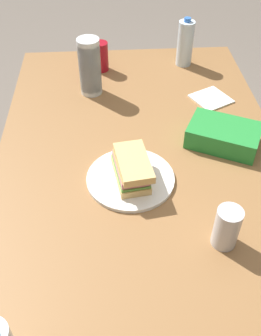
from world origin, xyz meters
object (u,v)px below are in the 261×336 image
object	(u,v)px
sandwich	(131,168)
soda_can_silver	(227,227)
water_bottle_tall	(185,43)
paper_plate	(130,178)
plastic_cup_stack	(90,67)
soda_can_red	(100,56)
dining_table	(141,178)
chip_bag	(224,135)

from	to	relation	value
sandwich	soda_can_silver	bearing A→B (deg)	42.92
sandwich	water_bottle_tall	size ratio (longest dim) A/B	0.94
paper_plate	soda_can_silver	world-z (taller)	soda_can_silver
plastic_cup_stack	sandwich	bearing A→B (deg)	13.77
soda_can_red	plastic_cup_stack	bearing A→B (deg)	-12.52
dining_table	chip_bag	bearing A→B (deg)	101.64
dining_table	plastic_cup_stack	distance (m)	0.48
sandwich	soda_can_red	distance (m)	0.69
paper_plate	chip_bag	xyz separation A→B (m)	(-0.15, 0.32, 0.03)
dining_table	water_bottle_tall	distance (m)	0.68
plastic_cup_stack	soda_can_silver	world-z (taller)	plastic_cup_stack
sandwich	chip_bag	xyz separation A→B (m)	(-0.16, 0.32, -0.02)
soda_can_red	water_bottle_tall	distance (m)	0.36
sandwich	water_bottle_tall	bearing A→B (deg)	158.71
paper_plate	sandwich	world-z (taller)	sandwich
sandwich	paper_plate	bearing A→B (deg)	-145.12
plastic_cup_stack	water_bottle_tall	bearing A→B (deg)	116.83
paper_plate	sandwich	bearing A→B (deg)	34.88
dining_table	paper_plate	bearing A→B (deg)	-23.45
dining_table	soda_can_red	distance (m)	0.62
chip_bag	soda_can_silver	distance (m)	0.41
water_bottle_tall	dining_table	bearing A→B (deg)	-21.25
chip_bag	plastic_cup_stack	distance (m)	0.57
paper_plate	soda_can_silver	xyz separation A→B (m)	(0.25, 0.23, 0.06)
dining_table	plastic_cup_stack	size ratio (longest dim) A/B	6.87
chip_bag	plastic_cup_stack	size ratio (longest dim) A/B	1.04
soda_can_silver	dining_table	bearing A→B (deg)	-151.54
paper_plate	chip_bag	size ratio (longest dim) A/B	1.17
chip_bag	plastic_cup_stack	xyz separation A→B (m)	(-0.35, -0.44, 0.08)
chip_bag	sandwich	bearing A→B (deg)	52.61
soda_can_red	chip_bag	size ratio (longest dim) A/B	0.53
water_bottle_tall	plastic_cup_stack	xyz separation A→B (m)	(0.20, -0.40, 0.01)
plastic_cup_stack	soda_can_red	bearing A→B (deg)	167.48
chip_bag	soda_can_silver	bearing A→B (deg)	103.15
dining_table	soda_can_silver	distance (m)	0.42
water_bottle_tall	plastic_cup_stack	distance (m)	0.45
soda_can_red	plastic_cup_stack	size ratio (longest dim) A/B	0.55
dining_table	water_bottle_tall	bearing A→B (deg)	158.75
sandwich	plastic_cup_stack	bearing A→B (deg)	-166.23
paper_plate	water_bottle_tall	size ratio (longest dim) A/B	1.31
chip_bag	dining_table	bearing A→B (deg)	37.90
water_bottle_tall	soda_can_silver	size ratio (longest dim) A/B	1.68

